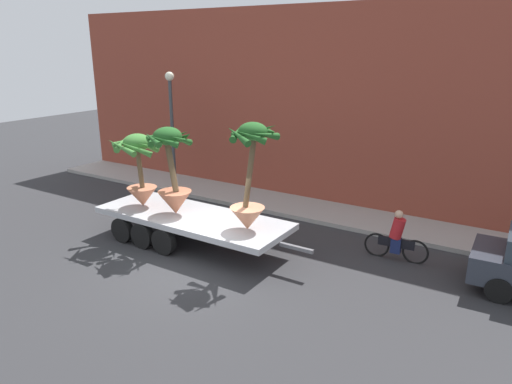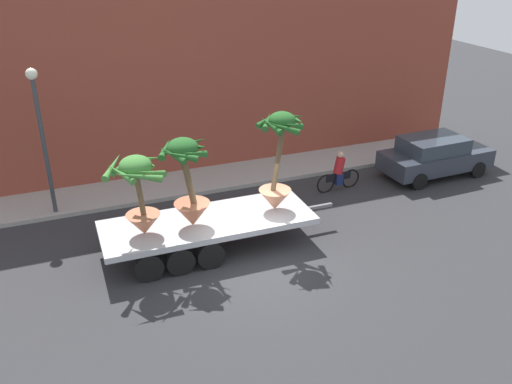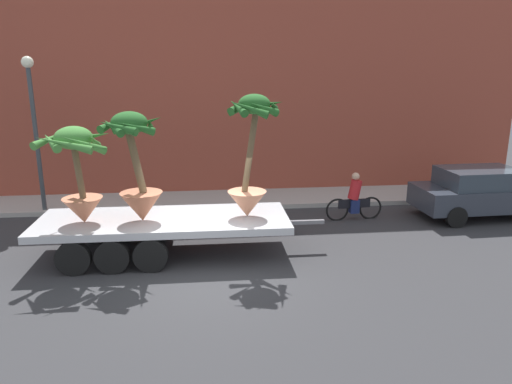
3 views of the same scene
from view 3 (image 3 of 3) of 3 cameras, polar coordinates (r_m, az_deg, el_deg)
ground_plane at (r=11.22m, az=-5.83°, el=-9.83°), size 60.00×60.00×0.00m
sidewalk at (r=16.93m, az=-6.09°, el=-0.98°), size 24.00×2.20×0.15m
building_facade at (r=18.02m, az=-6.45°, el=11.72°), size 24.00×1.20×7.43m
flatbed_trailer at (r=12.27m, az=-12.22°, el=-4.04°), size 7.27×2.31×0.98m
potted_palm_rear at (r=11.73m, az=-0.68°, el=4.01°), size 1.45×1.48×3.06m
potted_palm_middle at (r=12.02m, az=-20.65°, el=2.34°), size 1.80×1.73×2.36m
potted_palm_front at (r=11.75m, az=-14.19°, el=2.69°), size 1.55×1.58×2.68m
cyclist at (r=15.12m, az=11.76°, el=-0.82°), size 1.84×0.37×1.54m
parked_car at (r=16.66m, az=25.60°, el=0.03°), size 4.37×2.02×1.58m
street_lamp at (r=16.42m, az=-25.18°, el=8.43°), size 0.36×0.36×4.83m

